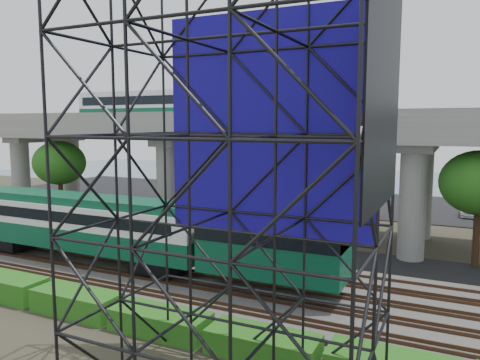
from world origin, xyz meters
The scene contains 13 objects.
ground centered at (0.00, 0.00, 0.00)m, with size 140.00×140.00×0.00m, color #474233.
ballast_bed centered at (0.00, 2.00, 0.10)m, with size 90.00×12.00×0.20m, color slate.
service_road centered at (0.00, 10.50, 0.04)m, with size 90.00×5.00×0.08m, color black.
parking_lot centered at (0.00, 34.00, 0.04)m, with size 90.00×18.00×0.08m, color black.
harbor_water centered at (0.00, 56.00, 0.01)m, with size 140.00×40.00×0.03m, color #466173.
rail_tracks centered at (0.00, 2.00, 0.28)m, with size 90.00×9.52×0.16m.
commuter_train centered at (-7.94, 2.00, 2.88)m, with size 29.30×3.06×4.30m.
overpass centered at (-1.16, 16.00, 8.21)m, with size 80.00×12.00×12.40m.
scaffold_tower centered at (6.41, -7.98, 7.47)m, with size 9.36×6.36×15.00m.
hedge_strip centered at (1.01, -4.30, 0.56)m, with size 34.60×1.80×1.20m.
trees centered at (-4.67, 16.17, 5.57)m, with size 40.94×16.94×7.69m.
suv centered at (-6.11, 9.69, 0.82)m, with size 2.46×5.34×1.48m, color black.
parked_cars centered at (0.67, 33.67, 0.70)m, with size 37.83×9.86×1.29m.
Camera 1 is at (12.88, -20.91, 9.40)m, focal length 35.00 mm.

